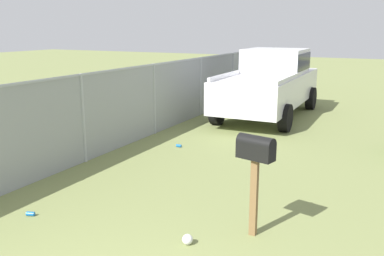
# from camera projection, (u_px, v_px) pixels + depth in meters

# --- Properties ---
(mailbox) EXTENTS (0.31, 0.53, 1.40)m
(mailbox) POSITION_uv_depth(u_px,v_px,m) (255.00, 156.00, 5.57)
(mailbox) COLOR brown
(mailbox) RESTS_ON ground
(pickup_truck) EXTENTS (5.55, 2.35, 2.09)m
(pickup_truck) POSITION_uv_depth(u_px,v_px,m) (271.00, 81.00, 13.52)
(pickup_truck) COLOR silver
(pickup_truck) RESTS_ON ground
(fence_section) EXTENTS (19.38, 0.07, 1.86)m
(fence_section) POSITION_uv_depth(u_px,v_px,m) (179.00, 90.00, 12.34)
(fence_section) COLOR #9EA3A8
(fence_section) RESTS_ON ground
(litter_can_midfield_a) EXTENTS (0.10, 0.13, 0.07)m
(litter_can_midfield_a) POSITION_uv_depth(u_px,v_px,m) (31.00, 214.00, 6.39)
(litter_can_midfield_a) COLOR blue
(litter_can_midfield_a) RESTS_ON ground
(litter_bag_by_mailbox) EXTENTS (0.14, 0.14, 0.14)m
(litter_bag_by_mailbox) POSITION_uv_depth(u_px,v_px,m) (187.00, 239.00, 5.54)
(litter_bag_by_mailbox) COLOR silver
(litter_bag_by_mailbox) RESTS_ON ground
(litter_can_near_hydrant) EXTENTS (0.07, 0.12, 0.07)m
(litter_can_near_hydrant) POSITION_uv_depth(u_px,v_px,m) (179.00, 146.00, 10.07)
(litter_can_near_hydrant) COLOR blue
(litter_can_near_hydrant) RESTS_ON ground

